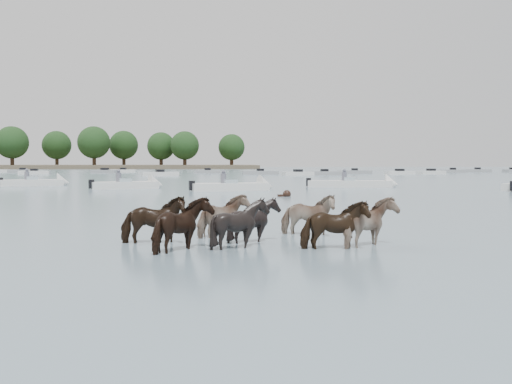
{
  "coord_description": "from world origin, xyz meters",
  "views": [
    {
      "loc": [
        -0.77,
        -12.57,
        1.82
      ],
      "look_at": [
        0.13,
        1.06,
        1.1
      ],
      "focal_mm": 40.23,
      "sensor_mm": 36.0,
      "label": 1
    }
  ],
  "objects": [
    {
      "name": "ground",
      "position": [
        0.0,
        0.0,
        0.0
      ],
      "size": [
        400.0,
        400.0,
        0.0
      ],
      "primitive_type": "plane",
      "color": "slate",
      "rests_on": "ground"
    },
    {
      "name": "pony_herd",
      "position": [
        0.08,
        0.01,
        0.45
      ],
      "size": [
        6.2,
        3.67,
        1.25
      ],
      "color": "black",
      "rests_on": "ground"
    },
    {
      "name": "swimming_pony",
      "position": [
        2.79,
        17.41,
        0.1
      ],
      "size": [
        0.72,
        0.44,
        0.44
      ],
      "color": "black",
      "rests_on": "ground"
    },
    {
      "name": "motorboat_a",
      "position": [
        -6.46,
        27.21,
        0.23
      ],
      "size": [
        5.1,
        3.14,
        1.92
      ],
      "rotation": [
        0.0,
        0.0,
        0.34
      ],
      "color": "silver",
      "rests_on": "ground"
    },
    {
      "name": "motorboat_b",
      "position": [
        0.7,
        24.06,
        0.23
      ],
      "size": [
        5.58,
        2.72,
        1.92
      ],
      "rotation": [
        0.0,
        0.0,
        0.22
      ],
      "color": "silver",
      "rests_on": "ground"
    },
    {
      "name": "motorboat_c",
      "position": [
        9.57,
        28.29,
        0.22
      ],
      "size": [
        6.64,
        3.0,
        1.92
      ],
      "rotation": [
        0.0,
        0.0,
        -0.23
      ],
      "color": "silver",
      "rests_on": "ground"
    },
    {
      "name": "motorboat_f",
      "position": [
        -14.26,
        32.42,
        0.23
      ],
      "size": [
        5.17,
        3.01,
        1.92
      ],
      "rotation": [
        0.0,
        0.0,
        0.31
      ],
      "color": "silver",
      "rests_on": "ground"
    },
    {
      "name": "distant_flotilla",
      "position": [
        -0.2,
        76.99,
        0.26
      ],
      "size": [
        105.29,
        28.71,
        0.93
      ],
      "color": "silver",
      "rests_on": "ground"
    }
  ]
}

